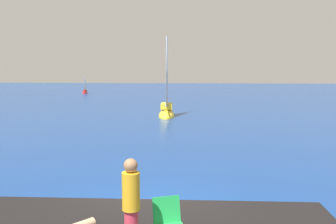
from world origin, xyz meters
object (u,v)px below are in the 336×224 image
sailboat_near (167,112)px  beach_chair (169,220)px  person_standing (131,206)px  sailboat_far (85,92)px

sailboat_near → beach_chair: size_ratio=8.66×
person_standing → sailboat_near: bearing=2.0°
beach_chair → person_standing: bearing=-71.0°
person_standing → sailboat_far: bearing=17.1°
person_standing → beach_chair: size_ratio=2.03×
sailboat_near → person_standing: sailboat_near is taller
sailboat_near → sailboat_far: sailboat_near is taller
sailboat_far → person_standing: sailboat_far is taller
sailboat_far → person_standing: (15.77, -47.19, 1.49)m
sailboat_far → beach_chair: size_ratio=3.90×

